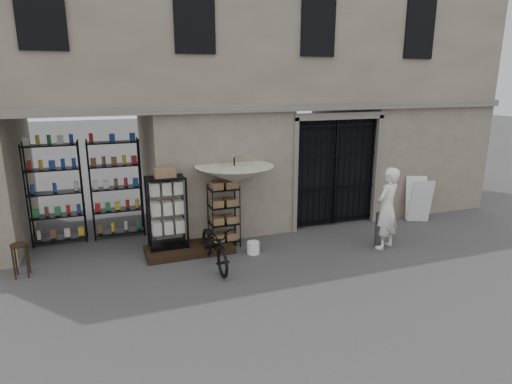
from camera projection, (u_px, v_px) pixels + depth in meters
name	position (u px, v px, depth m)	size (l,w,h in m)	color
ground	(312.00, 263.00, 9.37)	(80.00, 80.00, 0.00)	black
main_building	(251.00, 58.00, 11.87)	(14.00, 4.00, 9.00)	gray
shop_recess	(88.00, 186.00, 10.02)	(3.00, 1.70, 3.00)	black
shop_shelving	(87.00, 191.00, 10.52)	(2.70, 0.50, 2.50)	black
iron_gate	(332.00, 171.00, 11.65)	(2.50, 0.21, 3.00)	black
step_platform	(189.00, 249.00, 9.95)	(2.00, 0.90, 0.15)	black
display_cabinet	(167.00, 216.00, 9.73)	(0.96, 0.77, 1.79)	black
wire_rack	(224.00, 216.00, 10.21)	(0.77, 0.64, 1.51)	black
market_umbrella	(234.00, 170.00, 9.92)	(1.60, 1.63, 2.61)	black
white_bucket	(253.00, 248.00, 9.88)	(0.29, 0.29, 0.28)	white
bicycle	(215.00, 265.00, 9.27)	(0.65, 0.98, 1.86)	black
wooden_stool	(21.00, 259.00, 8.66)	(0.34, 0.34, 0.70)	black
steel_bollard	(378.00, 229.00, 10.31)	(0.15, 0.15, 0.83)	#535356
shopkeeper	(384.00, 247.00, 10.27)	(0.71, 1.96, 0.47)	white
easel_sign	(418.00, 200.00, 12.03)	(0.80, 0.85, 1.24)	silver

